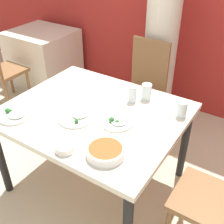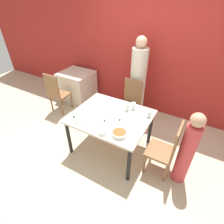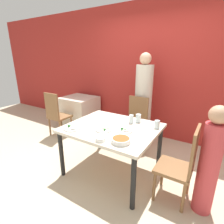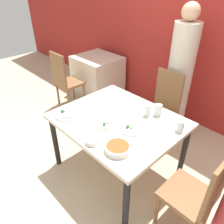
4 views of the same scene
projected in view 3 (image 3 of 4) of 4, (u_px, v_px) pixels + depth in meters
name	position (u px, v px, depth m)	size (l,w,h in m)	color
ground_plane	(112.00, 170.00, 2.69)	(10.00, 10.00, 0.00)	beige
wall_back	(154.00, 73.00, 3.55)	(10.00, 0.06, 2.70)	#A82823
dining_table	(112.00, 132.00, 2.49)	(1.25, 1.05, 0.73)	beige
chair_adult_spot	(135.00, 122.00, 3.25)	(0.40, 0.40, 0.97)	brown
chair_child_spot	(182.00, 164.00, 2.00)	(0.40, 0.40, 0.97)	brown
person_adult	(143.00, 102.00, 3.42)	(0.33, 0.33, 1.74)	beige
person_child	(209.00, 164.00, 1.83)	(0.21, 0.21, 1.24)	#C63D42
bowl_curry	(121.00, 140.00, 2.01)	(0.22, 0.22, 0.05)	white
plate_rice_adult	(125.00, 130.00, 2.31)	(0.22, 0.22, 0.06)	white
plate_rice_child	(104.00, 129.00, 2.36)	(0.24, 0.24, 0.05)	white
plate_noodles	(72.00, 128.00, 2.38)	(0.23, 0.23, 0.05)	white
bowl_rice_small	(100.00, 139.00, 2.05)	(0.12, 0.12, 0.05)	white
glass_water_tall	(157.00, 124.00, 2.39)	(0.07, 0.07, 0.12)	silver
glass_water_short	(138.00, 118.00, 2.61)	(0.08, 0.08, 0.13)	silver
glass_water_center	(131.00, 119.00, 2.57)	(0.06, 0.06, 0.13)	silver
fork_steel	(85.00, 122.00, 2.64)	(0.18, 0.05, 0.01)	silver
background_table	(80.00, 112.00, 4.32)	(0.78, 0.71, 0.73)	beige
chair_background	(57.00, 114.00, 3.71)	(0.40, 0.40, 0.97)	brown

